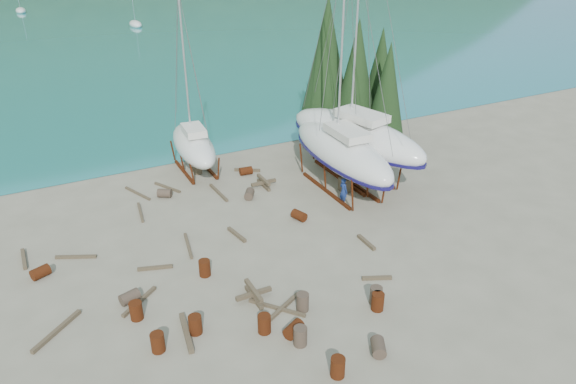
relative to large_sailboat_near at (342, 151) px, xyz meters
name	(u,v)px	position (x,y,z in m)	size (l,w,h in m)	color
ground	(282,259)	(-7.29, -5.72, -2.75)	(600.00, 600.00, 0.00)	#6C6755
cypress_near_right	(357,75)	(5.21, 6.28, 3.04)	(3.60, 3.60, 10.00)	black
cypress_mid_right	(387,90)	(6.71, 4.28, 2.17)	(3.06, 3.06, 8.50)	black
cypress_back_left	(327,60)	(3.71, 8.28, 3.91)	(4.14, 4.14, 11.50)	black
cypress_far_right	(380,75)	(8.21, 7.28, 2.46)	(3.24, 3.24, 9.00)	black
moored_boat_mid	(135,24)	(2.71, 74.28, -2.37)	(2.00, 5.00, 6.05)	silver
moored_boat_far	(21,11)	(-15.29, 104.28, -2.37)	(2.00, 5.00, 6.05)	silver
large_sailboat_near	(342,151)	(0.00, 0.00, 0.00)	(3.47, 10.92, 17.08)	silver
large_sailboat_far	(355,136)	(1.96, 1.35, 0.27)	(6.06, 12.20, 18.54)	silver
small_sailboat_shore	(194,145)	(-7.79, 7.24, -0.70)	(3.03, 7.97, 12.48)	silver
worker	(344,191)	(-1.01, -1.95, -1.86)	(0.65, 0.43, 1.79)	navy
drum_0	(158,342)	(-14.86, -9.37, -2.31)	(0.58, 0.58, 0.88)	#612B10
drum_1	(378,347)	(-6.83, -13.65, -2.46)	(0.58, 0.58, 0.88)	#2D2823
drum_2	(40,272)	(-18.80, -1.59, -2.46)	(0.58, 0.58, 0.88)	#612B10
drum_3	(338,367)	(-8.98, -13.92, -2.31)	(0.58, 0.58, 0.88)	#612B10
drum_4	(246,171)	(-4.79, 4.97, -2.46)	(0.58, 0.58, 0.88)	#612B10
drum_5	(303,302)	(-8.30, -9.84, -2.31)	(0.58, 0.58, 0.88)	#2D2823
drum_6	(299,215)	(-4.49, -2.47, -2.46)	(0.58, 0.58, 0.88)	#612B10
drum_7	(378,302)	(-5.23, -11.40, -2.31)	(0.58, 0.58, 0.88)	#612B10
drum_8	(136,311)	(-15.20, -6.96, -2.31)	(0.58, 0.58, 0.88)	#612B10
drum_9	(165,193)	(-10.91, 4.17, -2.46)	(0.58, 0.58, 0.88)	#2D2823
drum_10	(195,325)	(-13.14, -9.05, -2.31)	(0.58, 0.58, 0.88)	#612B10
drum_11	(249,194)	(-6.02, 1.52, -2.46)	(0.58, 0.58, 0.88)	#2D2823
drum_12	(294,329)	(-9.43, -11.11, -2.46)	(0.58, 0.58, 0.88)	#612B10
drum_13	(264,324)	(-10.48, -10.37, -2.31)	(0.58, 0.58, 0.88)	#612B10
drum_14	(205,268)	(-11.40, -5.25, -2.31)	(0.58, 0.58, 0.88)	#612B10
drum_15	(130,297)	(-15.23, -5.65, -2.46)	(0.58, 0.58, 0.88)	#2D2823
drum_16	(300,336)	(-9.46, -11.75, -2.31)	(0.58, 0.58, 0.88)	#2D2823
drum_17	(376,295)	(-5.03, -10.99, -2.31)	(0.58, 0.58, 0.88)	#2D2823
timber_0	(138,193)	(-12.42, 5.41, -2.68)	(0.14, 2.69, 0.14)	brown
timber_1	(366,242)	(-2.44, -6.57, -2.66)	(0.19, 1.59, 0.19)	brown
timber_2	(24,259)	(-19.51, 0.42, -2.66)	(0.19, 1.98, 0.19)	brown
timber_3	(277,308)	(-9.34, -9.28, -2.68)	(0.15, 2.84, 0.15)	brown
timber_4	(155,268)	(-13.53, -3.56, -2.67)	(0.17, 1.78, 0.17)	brown
timber_5	(280,310)	(-9.28, -9.49, -2.67)	(0.16, 2.88, 0.16)	brown
timber_6	(247,170)	(-4.48, 5.45, -2.66)	(0.19, 1.88, 0.19)	brown
timber_7	(377,278)	(-3.88, -9.53, -2.67)	(0.17, 1.50, 0.17)	brown
timber_8	(237,235)	(-8.55, -2.48, -2.66)	(0.19, 1.78, 0.19)	brown
timber_9	(167,187)	(-10.42, 5.37, -2.68)	(0.15, 2.40, 0.15)	brown
timber_10	(219,193)	(-7.60, 3.03, -2.67)	(0.16, 2.74, 0.16)	brown
timber_11	(188,246)	(-11.36, -2.30, -2.68)	(0.15, 2.58, 0.15)	brown
timber_12	(139,301)	(-14.87, -5.91, -2.67)	(0.17, 2.32, 0.17)	brown
timber_14	(57,331)	(-18.51, -6.27, -2.66)	(0.18, 2.79, 0.18)	brown
timber_15	(140,212)	(-12.84, 2.73, -2.68)	(0.15, 2.49, 0.15)	brown
timber_16	(186,332)	(-13.55, -8.98, -2.64)	(0.23, 2.46, 0.23)	brown
timber_17	(76,257)	(-17.03, -0.62, -2.67)	(0.16, 2.16, 0.16)	brown
timber_pile_fore	(254,294)	(-9.98, -8.10, -2.45)	(1.80, 1.80, 0.60)	brown
timber_pile_aft	(264,182)	(-4.47, 2.64, -2.45)	(1.80, 1.80, 0.60)	brown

